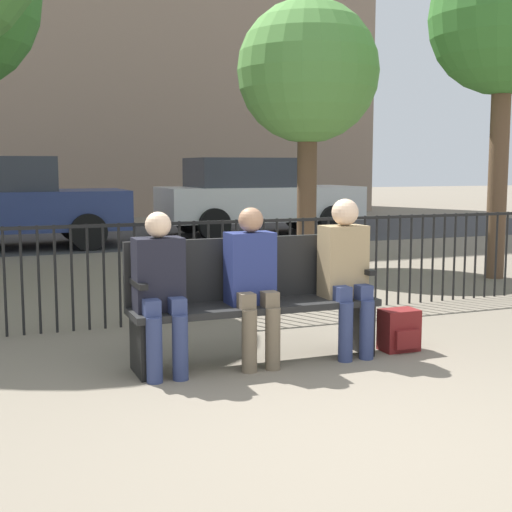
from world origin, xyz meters
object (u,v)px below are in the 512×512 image
tree_3 (504,22)px  seated_person_1 (252,278)px  seated_person_2 (346,268)px  parked_car_2 (0,201)px  parked_car_0 (256,195)px  tree_1 (308,74)px  seated_person_0 (160,285)px  backpack (399,330)px  park_bench (252,295)px

tree_3 → seated_person_1: bearing=-148.8°
seated_person_2 → parked_car_2: size_ratio=0.29×
parked_car_0 → parked_car_2: same height
tree_1 → parked_car_0: size_ratio=0.91×
seated_person_1 → seated_person_0: bearing=-179.9°
parked_car_2 → tree_1: bearing=-44.1°
seated_person_2 → parked_car_0: 9.71m
seated_person_0 → tree_1: tree_1 is taller
tree_1 → parked_car_2: bearing=135.9°
seated_person_1 → seated_person_2: seated_person_2 is taller
backpack → parked_car_2: 9.04m
tree_1 → park_bench: bearing=-120.0°
seated_person_2 → backpack: bearing=-6.1°
seated_person_2 → tree_3: tree_3 is taller
seated_person_1 → seated_person_2: size_ratio=0.96×
seated_person_0 → tree_3: (5.12, 2.68, 2.61)m
tree_3 → parked_car_0: tree_3 is taller
park_bench → seated_person_0: seated_person_0 is taller
backpack → tree_1: size_ratio=0.09×
park_bench → tree_1: tree_1 is taller
park_bench → tree_3: tree_3 is taller
park_bench → parked_car_2: 8.57m
seated_person_2 → backpack: (0.46, -0.05, -0.51)m
seated_person_2 → parked_car_0: parked_car_0 is taller
seated_person_0 → backpack: (1.92, -0.05, -0.47)m
backpack → parked_car_0: parked_car_0 is taller
parked_car_0 → seated_person_1: bearing=-111.6°
tree_3 → parked_car_2: tree_3 is taller
tree_3 → seated_person_2: bearing=-143.8°
seated_person_0 → seated_person_2: seated_person_2 is taller
seated_person_0 → parked_car_2: bearing=95.1°
backpack → parked_car_0: bearing=75.4°
seated_person_0 → tree_1: (3.31, 4.60, 2.12)m
parked_car_2 → seated_person_0: bearing=-84.9°
tree_1 → parked_car_0: bearing=77.5°
parked_car_0 → backpack: bearing=-104.6°
seated_person_2 → backpack: seated_person_2 is taller
seated_person_0 → seated_person_1: size_ratio=0.99×
seated_person_1 → parked_car_2: size_ratio=0.28×
backpack → parked_car_2: size_ratio=0.08×
seated_person_1 → parked_car_2: parked_car_2 is taller
park_bench → tree_1: bearing=60.0°
park_bench → seated_person_2: bearing=-10.2°
park_bench → parked_car_0: 9.84m
seated_person_2 → tree_1: size_ratio=0.32×
tree_1 → parked_car_2: tree_1 is taller
backpack → tree_1: 5.50m
seated_person_0 → seated_person_2: size_ratio=0.95×
seated_person_1 → parked_car_0: 9.97m
seated_person_0 → parked_car_0: 10.25m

